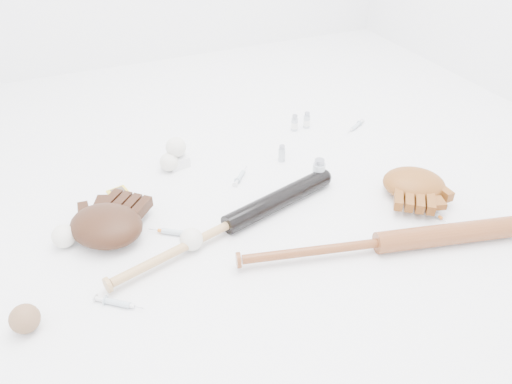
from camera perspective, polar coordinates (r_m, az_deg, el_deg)
name	(u,v)px	position (r m, az deg, el deg)	size (l,w,h in m)	color
bat_dark	(229,224)	(1.59, -3.09, -3.71)	(0.89, 0.07, 0.07)	black
bat_wood	(380,243)	(1.56, 13.93, -5.65)	(0.92, 0.07, 0.07)	brown
glove_dark	(106,225)	(1.62, -16.74, -3.66)	(0.28, 0.28, 0.10)	#331A0E
glove_tan	(414,184)	(1.83, 17.60, 0.92)	(0.26, 0.26, 0.09)	brown
trading_card	(120,194)	(1.83, -15.29, -0.26)	(0.07, 0.09, 0.01)	gold
pedestal	(177,161)	(1.94, -8.99, 3.56)	(0.08, 0.08, 0.04)	white
baseball_on_pedestal	(176,147)	(1.91, -9.15, 5.07)	(0.08, 0.08, 0.08)	silver
baseball_left	(64,236)	(1.64, -21.10, -4.74)	(0.07, 0.07, 0.07)	silver
baseball_upper	(169,162)	(1.91, -9.90, 3.38)	(0.07, 0.07, 0.07)	silver
baseball_mid	(191,239)	(1.54, -7.40, -5.40)	(0.07, 0.07, 0.07)	silver
baseball_aged	(25,319)	(1.43, -24.92, -13.00)	(0.08, 0.08, 0.08)	brown
syringe_0	(118,303)	(1.43, -15.54, -12.11)	(0.16, 0.03, 0.02)	#ADBCC6
syringe_1	(174,232)	(1.61, -9.41, -4.55)	(0.17, 0.03, 0.02)	#ADBCC6
syringe_2	(240,176)	(1.85, -1.80, 1.82)	(0.15, 0.03, 0.02)	#ADBCC6
syringe_3	(431,211)	(1.78, 19.36, -2.01)	(0.16, 0.03, 0.02)	#ADBCC6
syringe_4	(356,126)	(2.23, 11.33, 7.38)	(0.15, 0.03, 0.02)	#ADBCC6
vial_0	(307,120)	(2.19, 5.82, 8.18)	(0.03, 0.03, 0.07)	#B3BDC5
vial_1	(295,123)	(2.16, 4.43, 7.90)	(0.03, 0.03, 0.07)	#B3BDC5
vial_2	(282,153)	(1.94, 2.97, 4.45)	(0.03, 0.03, 0.07)	#B3BDC5
vial_3	(319,172)	(1.80, 7.17, 2.26)	(0.04, 0.04, 0.11)	#B3BDC5
vial_4	(93,237)	(1.62, -18.15, -4.92)	(0.03, 0.03, 0.07)	#B3BDC5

